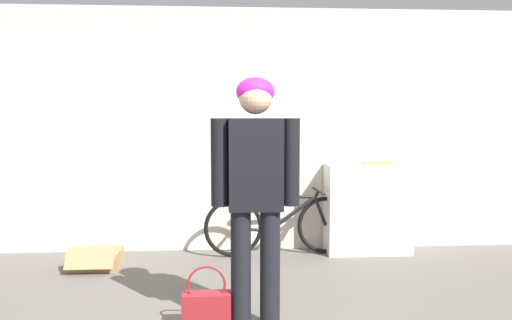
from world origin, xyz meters
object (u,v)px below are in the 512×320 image
object	(u,v)px
banana	(379,163)
cardboard_box	(96,259)
bicycle	(280,224)
handbag	(207,309)
person	(256,180)

from	to	relation	value
banana	cardboard_box	distance (m)	3.02
bicycle	cardboard_box	size ratio (longest dim) A/B	3.33
bicycle	handbag	xyz separation A→B (m)	(-0.70, -1.78, -0.19)
bicycle	handbag	world-z (taller)	bicycle
bicycle	handbag	size ratio (longest dim) A/B	3.58
banana	handbag	world-z (taller)	banana
bicycle	handbag	distance (m)	1.92
bicycle	banana	bearing A→B (deg)	-3.12
banana	handbag	size ratio (longest dim) A/B	0.81
person	cardboard_box	distance (m)	2.28
person	handbag	size ratio (longest dim) A/B	3.87
banana	cardboard_box	size ratio (longest dim) A/B	0.75
banana	handbag	bearing A→B (deg)	-134.24
banana	handbag	distance (m)	2.64
person	bicycle	size ratio (longest dim) A/B	1.08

